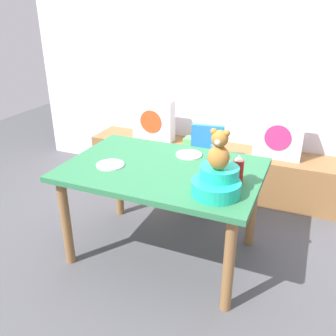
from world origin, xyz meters
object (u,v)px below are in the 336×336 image
(pillow_floral_right, at_px, (279,136))
(dinner_plate_near, at_px, (110,165))
(coffee_mug, at_px, (216,151))
(book_stack, at_px, (194,141))
(infant_seat_teal, at_px, (217,182))
(teddy_bear, at_px, (219,151))
(dining_table, at_px, (163,179))
(dinner_plate_far, at_px, (189,155))
(highchair, at_px, (205,158))
(ketchup_bottle, at_px, (238,169))
(pillow_floral_left, at_px, (154,120))

(pillow_floral_right, xyz_separation_m, dinner_plate_near, (-1.01, -1.32, 0.07))
(coffee_mug, bearing_deg, book_stack, 117.82)
(pillow_floral_right, height_order, infant_seat_teal, same)
(book_stack, xyz_separation_m, teddy_bear, (0.64, -1.44, 0.52))
(infant_seat_teal, bearing_deg, dining_table, 153.90)
(dining_table, bearing_deg, coffee_mug, 47.08)
(pillow_floral_right, bearing_deg, infant_seat_teal, -98.02)
(dinner_plate_far, bearing_deg, pillow_floral_right, 58.74)
(highchair, height_order, ketchup_bottle, ketchup_bottle)
(dinner_plate_near, bearing_deg, pillow_floral_right, 52.51)
(highchair, distance_m, ketchup_bottle, 0.98)
(teddy_bear, xyz_separation_m, dinner_plate_near, (-0.81, 0.10, -0.27))
(dining_table, height_order, highchair, highchair)
(ketchup_bottle, bearing_deg, pillow_floral_right, 84.39)
(infant_seat_teal, distance_m, dinner_plate_far, 0.62)
(teddy_bear, bearing_deg, pillow_floral_left, 127.40)
(coffee_mug, xyz_separation_m, dinner_plate_near, (-0.65, -0.44, -0.04))
(coffee_mug, bearing_deg, teddy_bear, -73.36)
(highchair, relative_size, ketchup_bottle, 4.27)
(pillow_floral_left, height_order, highchair, pillow_floral_left)
(highchair, bearing_deg, coffee_mug, -64.43)
(book_stack, height_order, highchair, highchair)
(infant_seat_teal, bearing_deg, book_stack, 113.83)
(highchair, bearing_deg, infant_seat_teal, -69.11)
(pillow_floral_right, height_order, book_stack, pillow_floral_right)
(pillow_floral_left, bearing_deg, teddy_bear, -52.60)
(highchair, bearing_deg, book_stack, 120.11)
(pillow_floral_right, bearing_deg, pillow_floral_left, 180.00)
(pillow_floral_left, distance_m, teddy_bear, 1.82)
(pillow_floral_left, relative_size, dinner_plate_near, 2.20)
(dining_table, distance_m, dinner_plate_near, 0.39)
(dinner_plate_far, bearing_deg, ketchup_bottle, -33.76)
(teddy_bear, bearing_deg, ketchup_bottle, 68.60)
(coffee_mug, height_order, dinner_plate_far, coffee_mug)
(pillow_floral_left, relative_size, dining_table, 0.32)
(book_stack, xyz_separation_m, highchair, (0.25, -0.44, 0.03))
(infant_seat_teal, relative_size, coffee_mug, 2.75)
(ketchup_bottle, bearing_deg, teddy_bear, -111.40)
(dining_table, distance_m, ketchup_bottle, 0.57)
(dinner_plate_near, bearing_deg, dining_table, 19.33)
(pillow_floral_right, bearing_deg, highchair, -144.59)
(pillow_floral_left, height_order, dinner_plate_near, pillow_floral_left)
(pillow_floral_right, height_order, dinner_plate_near, pillow_floral_right)
(book_stack, bearing_deg, pillow_floral_right, -1.43)
(highchair, bearing_deg, pillow_floral_right, 35.41)
(book_stack, bearing_deg, coffee_mug, -62.18)
(book_stack, relative_size, dinner_plate_near, 1.00)
(pillow_floral_left, xyz_separation_m, ketchup_bottle, (1.17, -1.22, 0.15))
(highchair, distance_m, dinner_plate_near, 1.03)
(dinner_plate_near, bearing_deg, book_stack, 82.54)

